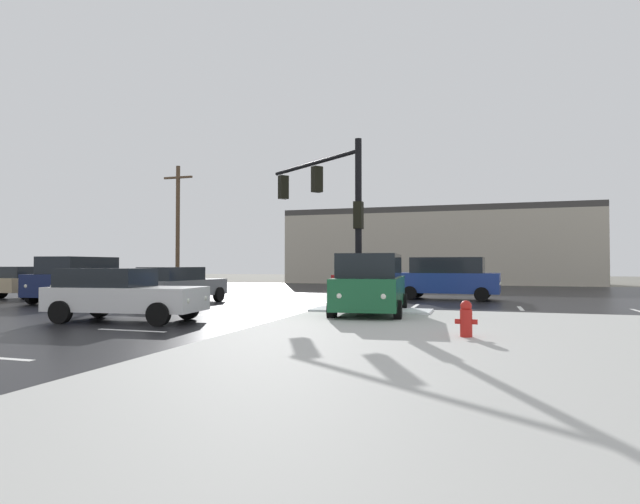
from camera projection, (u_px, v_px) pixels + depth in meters
ground_plane at (278, 303)px, 22.71m from camera, size 120.00×120.00×0.00m
road_asphalt at (278, 303)px, 22.71m from camera, size 44.00×44.00×0.02m
snow_strip_curbside at (371, 310)px, 17.40m from camera, size 4.00×1.60×0.06m
lane_markings at (293, 306)px, 21.03m from camera, size 36.15×36.15×0.01m
traffic_signal_mast at (331, 200)px, 18.23m from camera, size 4.42×3.50×5.74m
fire_hydrant at (466, 319)px, 11.20m from camera, size 0.48×0.26×0.79m
strip_building_background at (436, 247)px, 46.28m from camera, size 26.14×8.00×6.59m
suv_blue at (448, 277)px, 24.81m from camera, size 4.94×2.42×2.03m
suv_green at (371, 284)px, 16.74m from camera, size 2.52×4.97×2.03m
sedan_red at (352, 277)px, 34.04m from camera, size 2.32×4.65×1.58m
suv_navy at (79, 278)px, 23.21m from camera, size 2.46×4.95×2.03m
sedan_tan at (38, 281)px, 26.48m from camera, size 2.39×4.67×1.58m
sedan_white at (121, 293)px, 15.30m from camera, size 4.67×2.38×1.58m
sedan_grey at (179, 284)px, 22.07m from camera, size 2.27×4.63×1.58m
utility_pole_far at (178, 224)px, 35.67m from camera, size 2.20×0.28×8.55m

